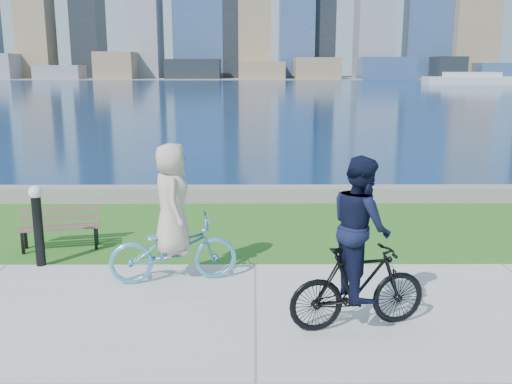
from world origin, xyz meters
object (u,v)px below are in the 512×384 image
Objects in this scene: bollard_lamp at (38,221)px; cyclist_man at (359,258)px; cyclist_woman at (173,231)px; park_bench at (60,224)px.

bollard_lamp is 5.19m from cyclist_man.
bollard_lamp is 2.33m from cyclist_woman.
cyclist_woman is 0.97× the size of cyclist_man.
park_bench is at bearing 42.59° from cyclist_woman.
park_bench is 1.09× the size of bollard_lamp.
park_bench is at bearing 89.24° from bollard_lamp.
park_bench is 0.70× the size of cyclist_woman.
cyclist_woman is (2.22, -1.64, 0.35)m from park_bench.
cyclist_man reaches higher than bollard_lamp.
bollard_lamp is at bearing 52.26° from cyclist_man.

